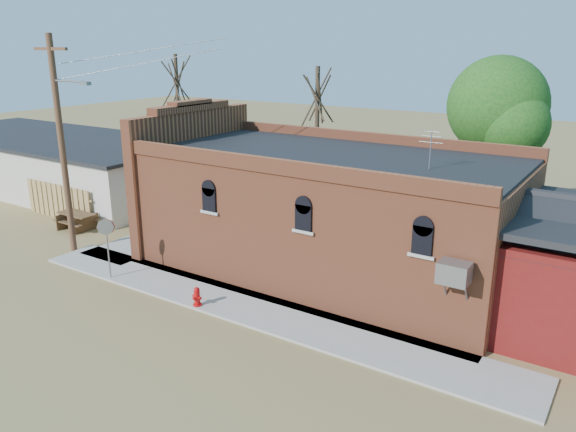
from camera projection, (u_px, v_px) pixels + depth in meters
The scene contains 14 objects.
ground at pixel (197, 307), 19.06m from camera, with size 120.00×120.00×0.00m, color olive.
sidewalk_south at pixel (248, 307), 18.99m from camera, with size 19.00×2.20×0.08m, color #9E9991.
sidewalk_west at pixel (184, 228), 27.16m from camera, with size 2.60×10.00×0.08m, color #9E9991.
brick_bar at pixel (321, 211), 21.91m from camera, with size 16.40×7.97×6.30m.
storage_building at pixel (54, 161), 34.96m from camera, with size 20.40×8.40×3.17m.
wood_fence at pixel (59, 202), 28.56m from camera, with size 5.20×0.10×1.80m, color #A08148, non-canonical shape.
utility_pole at pixel (62, 141), 22.90m from camera, with size 3.12×0.26×9.00m.
tree_bare_near at pixel (317, 96), 29.29m from camera, with size 2.80×2.80×7.65m.
tree_bare_far at pixel (177, 81), 35.74m from camera, with size 2.80×2.80×8.16m.
tree_leafy at pixel (497, 106), 24.97m from camera, with size 4.40×4.40×8.15m.
fire_hydrant at pixel (197, 297), 18.94m from camera, with size 0.39×0.37×0.67m.
stop_sign at pixel (106, 233), 20.82m from camera, with size 0.48×0.49×2.33m.
trash_barrel at pixel (153, 239), 24.14m from camera, with size 0.59×0.59×0.90m, color navy.
picnic_table at pixel (77, 219), 27.02m from camera, with size 1.95×1.52×0.81m.
Camera 1 is at (12.08, -12.78, 8.56)m, focal length 35.00 mm.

